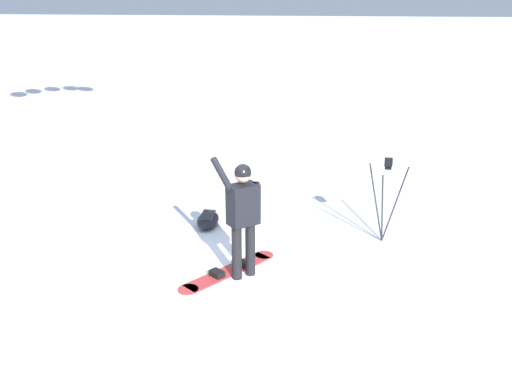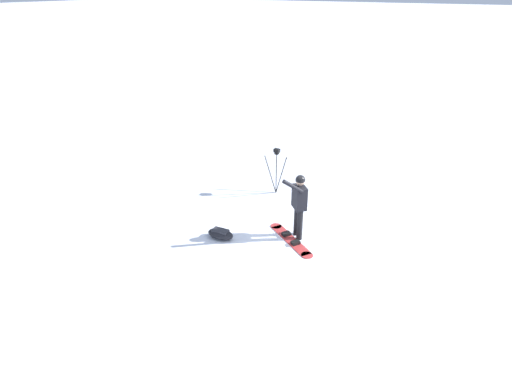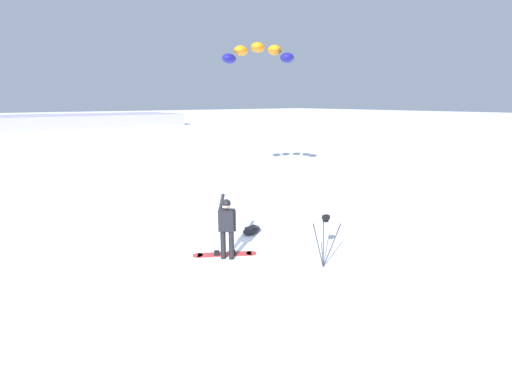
% 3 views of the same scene
% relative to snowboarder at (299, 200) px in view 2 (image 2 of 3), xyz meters
% --- Properties ---
extents(ground_plane, '(300.00, 300.00, 0.00)m').
position_rel_snowboarder_xyz_m(ground_plane, '(0.52, 0.09, -1.00)').
color(ground_plane, white).
extents(snowboarder, '(0.75, 0.48, 1.67)m').
position_rel_snowboarder_xyz_m(snowboarder, '(0.00, 0.00, 0.00)').
color(snowboarder, black).
rests_on(snowboarder, ground_plane).
extents(snowboard, '(1.06, 1.51, 0.10)m').
position_rel_snowboarder_xyz_m(snowboard, '(0.24, -0.06, -0.97)').
color(snowboard, '#B23333').
rests_on(snowboard, ground_plane).
extents(gear_bag_large, '(0.43, 0.70, 0.23)m').
position_rel_snowboarder_xyz_m(gear_bag_large, '(1.03, -1.57, -0.88)').
color(gear_bag_large, black).
rests_on(gear_bag_large, ground_plane).
extents(camera_tripod, '(0.63, 0.62, 1.38)m').
position_rel_snowboarder_xyz_m(camera_tripod, '(-1.89, -1.65, -0.01)').
color(camera_tripod, '#262628').
rests_on(camera_tripod, ground_plane).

